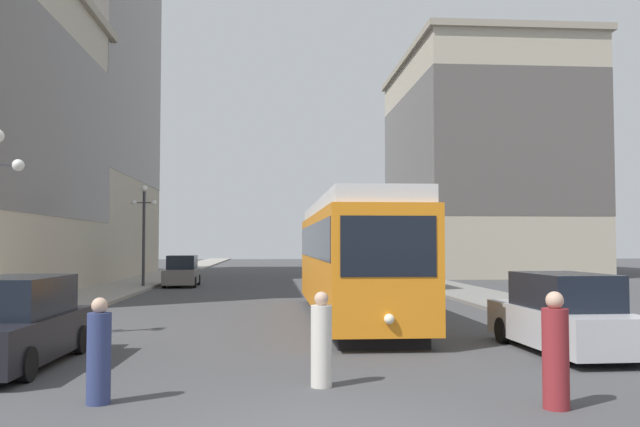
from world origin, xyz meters
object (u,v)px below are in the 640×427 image
at_px(streetcar, 351,256).
at_px(pedestrian_crossing_far, 321,342).
at_px(parked_car_left_mid, 15,325).
at_px(lamp_post_left_far, 144,220).
at_px(pedestrian_crossing_near, 99,354).
at_px(transit_bus, 383,253).
at_px(parked_car_left_near, 182,272).
at_px(parked_car_right_far, 563,316).
at_px(pedestrian_on_sidewalk, 556,354).

relative_size(streetcar, pedestrian_crossing_far, 8.68).
bearing_deg(streetcar, parked_car_left_mid, -134.60).
bearing_deg(lamp_post_left_far, pedestrian_crossing_near, -80.67).
xyz_separation_m(transit_bus, parked_car_left_near, (-11.73, 1.13, -1.10)).
xyz_separation_m(streetcar, parked_car_right_far, (4.05, -7.12, -1.26)).
bearing_deg(parked_car_right_far, transit_bus, -91.29).
distance_m(parked_car_left_near, parked_car_right_far, 27.30).
relative_size(parked_car_left_mid, parked_car_right_far, 1.02).
distance_m(parked_car_left_near, pedestrian_crossing_far, 28.45).
bearing_deg(pedestrian_crossing_near, pedestrian_on_sidewalk, 60.70).
height_order(parked_car_right_far, lamp_post_left_far, lamp_post_left_far).
bearing_deg(streetcar, lamp_post_left_far, 122.13).
bearing_deg(pedestrian_on_sidewalk, lamp_post_left_far, 20.64).
xyz_separation_m(streetcar, lamp_post_left_far, (-9.78, 15.60, 1.74)).
bearing_deg(pedestrian_on_sidewalk, parked_car_left_near, 16.11).
height_order(parked_car_left_near, lamp_post_left_far, lamp_post_left_far).
xyz_separation_m(parked_car_left_near, lamp_post_left_far, (-1.90, -1.84, 2.99)).
distance_m(transit_bus, pedestrian_crossing_far, 27.28).
xyz_separation_m(streetcar, parked_car_left_mid, (-7.88, -7.97, -1.26)).
distance_m(streetcar, parked_car_left_near, 19.18).
bearing_deg(streetcar, parked_car_right_far, -60.33).
relative_size(transit_bus, parked_car_right_far, 2.34).
relative_size(parked_car_left_near, pedestrian_crossing_far, 2.61).
bearing_deg(parked_car_right_far, pedestrian_crossing_far, 27.22).
bearing_deg(parked_car_left_mid, pedestrian_crossing_far, -19.79).
height_order(transit_bus, pedestrian_on_sidewalk, transit_bus).
height_order(parked_car_right_far, pedestrian_on_sidewalk, parked_car_right_far).
distance_m(parked_car_left_near, pedestrian_crossing_near, 28.87).
relative_size(transit_bus, pedestrian_crossing_far, 6.85).
height_order(streetcar, pedestrian_crossing_far, streetcar).
bearing_deg(pedestrian_crossing_far, parked_car_left_near, 19.37).
bearing_deg(transit_bus, parked_car_right_far, -89.18).
bearing_deg(pedestrian_on_sidewalk, transit_bus, -6.17).
xyz_separation_m(pedestrian_crossing_near, lamp_post_left_far, (-4.42, 26.92, 3.07)).
bearing_deg(lamp_post_left_far, streetcar, -57.93).
bearing_deg(pedestrian_crossing_near, lamp_post_left_far, 166.81).
relative_size(pedestrian_crossing_near, pedestrian_on_sidewalk, 0.93).
relative_size(streetcar, pedestrian_on_sidewalk, 8.12).
distance_m(streetcar, lamp_post_left_far, 18.50).
height_order(parked_car_left_mid, pedestrian_crossing_far, parked_car_left_mid).
relative_size(parked_car_left_near, parked_car_right_far, 0.89).
height_order(streetcar, pedestrian_on_sidewalk, streetcar).
bearing_deg(lamp_post_left_far, parked_car_right_far, -58.69).
xyz_separation_m(transit_bus, pedestrian_crossing_far, (-5.64, -26.66, -1.17)).
distance_m(parked_car_left_mid, pedestrian_on_sidewalk, 10.39).
bearing_deg(streetcar, pedestrian_crossing_far, -99.76).
bearing_deg(parked_car_left_mid, parked_car_right_far, 5.64).
bearing_deg(transit_bus, lamp_post_left_far, -176.68).
bearing_deg(pedestrian_on_sidewalk, pedestrian_crossing_far, 60.57).
height_order(streetcar, transit_bus, streetcar).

